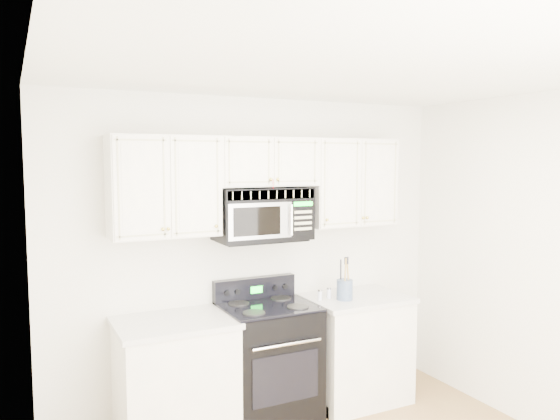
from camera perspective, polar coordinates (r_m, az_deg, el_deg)
room at (r=3.13m, az=10.80°, el=-9.43°), size 3.51×3.51×2.61m
base_cabinet_left at (r=4.32m, az=-10.89°, el=-17.51°), size 0.86×0.65×0.92m
base_cabinet_right at (r=4.95m, az=7.84°, el=-14.43°), size 0.86×0.65×0.92m
range at (r=4.55m, az=-1.27°, el=-15.42°), size 0.72×0.66×1.11m
upper_cabinets at (r=4.40m, az=-1.66°, el=3.21°), size 2.44×0.37×0.75m
microwave at (r=4.38m, az=-1.83°, el=-0.39°), size 0.76×0.43×0.42m
utensil_crock at (r=4.65m, az=6.77°, el=-8.21°), size 0.14×0.14×0.36m
shaker_salt at (r=4.63m, az=4.19°, el=-8.82°), size 0.04×0.04×0.09m
shaker_pepper at (r=4.70m, az=5.13°, el=-8.60°), size 0.04×0.04×0.09m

